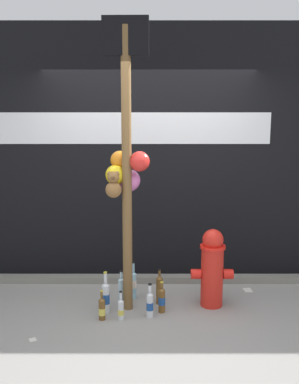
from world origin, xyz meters
TOP-DOWN VIEW (x-y plane):
  - ground_plane at (0.00, 0.00)m, footprint 14.00×14.00m
  - building_wall at (-0.00, 1.33)m, footprint 10.00×0.21m
  - curb_strip at (0.00, 0.95)m, footprint 8.00×0.12m
  - memorial_post at (-0.23, 0.29)m, footprint 0.45×0.43m
  - fire_hydrant at (0.67, 0.32)m, footprint 0.44×0.27m
  - bottle_0 at (-0.44, 0.14)m, footprint 0.08×0.08m
  - bottle_1 at (-0.28, -0.02)m, footprint 0.06×0.06m
  - bottle_2 at (0.01, 0.04)m, footprint 0.07×0.07m
  - bottle_3 at (-0.29, 0.32)m, footprint 0.07×0.07m
  - bottle_4 at (-0.46, -0.02)m, footprint 0.07×0.07m
  - bottle_5 at (-0.17, 0.49)m, footprint 0.07×0.07m
  - bottle_6 at (0.11, 0.35)m, footprint 0.07×0.07m
  - bottle_7 at (0.13, 0.15)m, footprint 0.07×0.07m
  - litter_2 at (-1.05, -0.41)m, footprint 0.08×0.09m
  - litter_3 at (1.14, 0.71)m, footprint 0.10×0.13m

SIDE VIEW (x-z plane):
  - ground_plane at x=0.00m, z-range 0.00..0.00m
  - litter_2 at x=-1.05m, z-range 0.00..0.01m
  - litter_3 at x=1.14m, z-range 0.00..0.01m
  - curb_strip at x=0.00m, z-range 0.00..0.08m
  - bottle_1 at x=-0.28m, z-range -0.04..0.26m
  - bottle_4 at x=-0.46m, z-range -0.04..0.27m
  - bottle_7 at x=0.13m, z-range -0.03..0.30m
  - bottle_2 at x=0.01m, z-range -0.04..0.31m
  - bottle_6 at x=0.11m, z-range -0.03..0.36m
  - bottle_3 at x=-0.29m, z-range -0.03..0.36m
  - bottle_0 at x=-0.44m, z-range -0.05..0.39m
  - bottle_5 at x=-0.17m, z-range -0.04..0.38m
  - fire_hydrant at x=0.67m, z-range 0.00..0.84m
  - building_wall at x=0.00m, z-range 0.00..3.04m
  - memorial_post at x=-0.23m, z-range 0.14..3.05m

